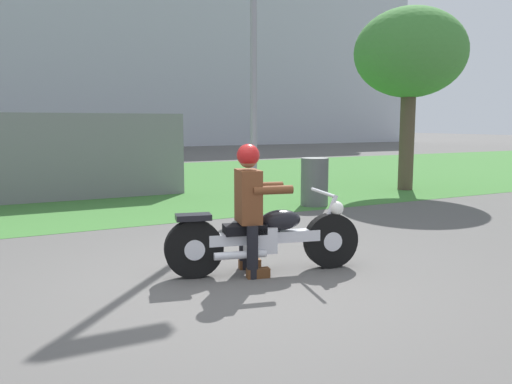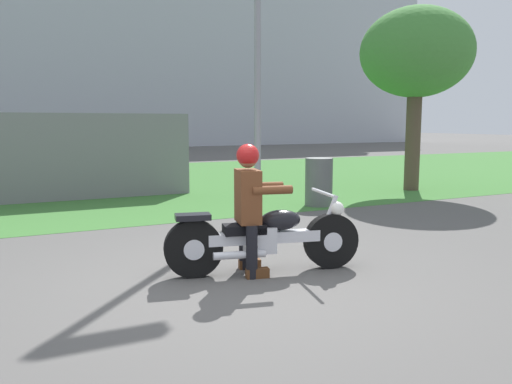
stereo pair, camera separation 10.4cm
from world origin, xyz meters
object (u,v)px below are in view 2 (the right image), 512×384
(motorcycle_lead, at_px, (265,238))
(trash_can, at_px, (319,182))
(rider_lead, at_px, (250,199))
(tree_roadside, at_px, (416,54))

(motorcycle_lead, xyz_separation_m, trash_can, (3.03, 3.58, 0.08))
(rider_lead, xyz_separation_m, tree_roadside, (6.51, 4.56, 2.38))
(motorcycle_lead, distance_m, tree_roadside, 8.33)
(rider_lead, height_order, tree_roadside, tree_roadside)
(rider_lead, bearing_deg, tree_roadside, 47.95)
(rider_lead, bearing_deg, trash_can, 60.83)
(motorcycle_lead, bearing_deg, rider_lead, 179.13)
(tree_roadside, bearing_deg, rider_lead, -145.00)
(motorcycle_lead, bearing_deg, tree_roadside, 48.88)
(trash_can, bearing_deg, tree_roadside, 17.16)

